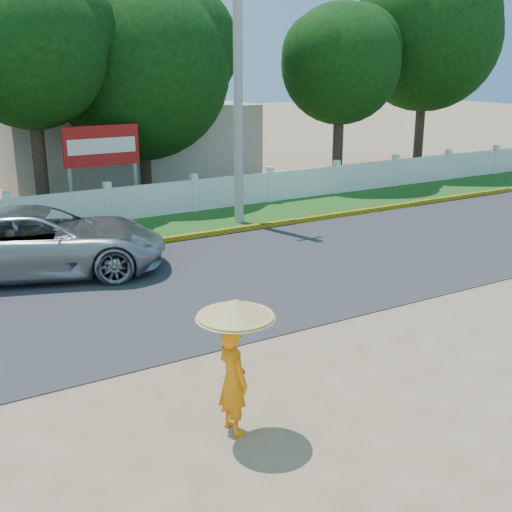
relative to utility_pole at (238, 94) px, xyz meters
The scene contains 11 objects.
ground 10.51m from the utility_pole, 111.35° to the right, with size 120.00×120.00×0.00m, color #9E8460.
road 7.01m from the utility_pole, 127.83° to the right, with size 60.00×7.00×0.02m, color #38383A.
grass_verge 5.37m from the utility_pole, 168.98° to the left, with size 60.00×3.50×0.03m, color #2D601E.
curb 5.37m from the utility_pole, 164.08° to the right, with size 40.00×0.18×0.16m, color yellow.
fence 5.38m from the utility_pole, 148.86° to the left, with size 40.00×0.10×1.10m, color silver.
building_near 9.27m from the utility_pole, 93.47° to the left, with size 10.00×6.00×3.20m, color #B7AD99.
utility_pole is the anchor object (origin of this frame).
vehicle 7.55m from the utility_pole, 162.51° to the right, with size 2.69×5.82×1.62m, color #9DA0A4.
monk_with_parasol 12.27m from the utility_pole, 119.37° to the right, with size 1.07×1.07×1.95m.
billboard 4.98m from the utility_pole, 135.54° to the left, with size 2.50×0.13×2.95m.
tree_row 5.29m from the utility_pole, 92.50° to the left, with size 36.61×7.54×9.41m.
Camera 1 is at (-6.06, -8.28, 4.95)m, focal length 45.00 mm.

